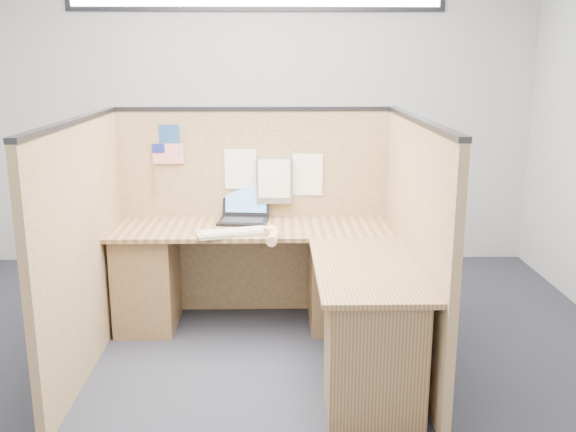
{
  "coord_description": "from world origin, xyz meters",
  "views": [
    {
      "loc": [
        0.16,
        -3.62,
        1.87
      ],
      "look_at": [
        0.24,
        0.5,
        0.85
      ],
      "focal_mm": 40.0,
      "sensor_mm": 36.0,
      "label": 1
    }
  ],
  "objects_px": {
    "l_desk": "(280,293)",
    "mouse": "(271,232)",
    "laptop": "(244,212)",
    "keyboard": "(233,233)"
  },
  "relations": [
    {
      "from": "l_desk",
      "to": "laptop",
      "type": "relative_size",
      "value": 5.3
    },
    {
      "from": "mouse",
      "to": "keyboard",
      "type": "bearing_deg",
      "value": 180.0
    },
    {
      "from": "laptop",
      "to": "mouse",
      "type": "height_order",
      "value": "laptop"
    },
    {
      "from": "laptop",
      "to": "mouse",
      "type": "distance_m",
      "value": 0.45
    },
    {
      "from": "l_desk",
      "to": "mouse",
      "type": "distance_m",
      "value": 0.41
    },
    {
      "from": "keyboard",
      "to": "mouse",
      "type": "xyz_separation_m",
      "value": [
        0.25,
        0.0,
        0.0
      ]
    },
    {
      "from": "keyboard",
      "to": "l_desk",
      "type": "bearing_deg",
      "value": -47.22
    },
    {
      "from": "l_desk",
      "to": "laptop",
      "type": "distance_m",
      "value": 0.75
    },
    {
      "from": "laptop",
      "to": "keyboard",
      "type": "relative_size",
      "value": 0.72
    },
    {
      "from": "laptop",
      "to": "keyboard",
      "type": "xyz_separation_m",
      "value": [
        -0.05,
        -0.4,
        -0.05
      ]
    }
  ]
}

